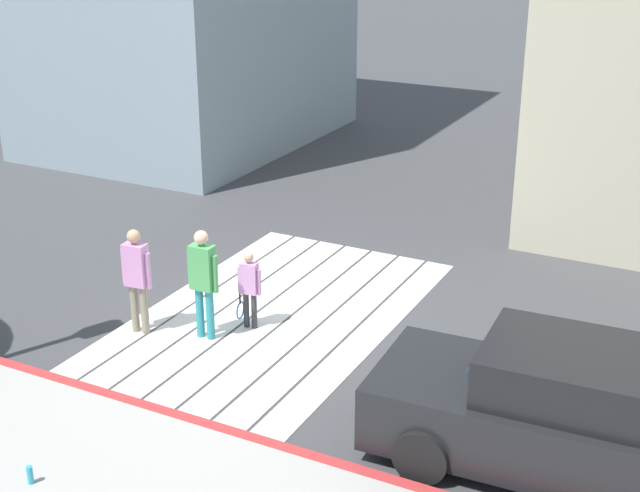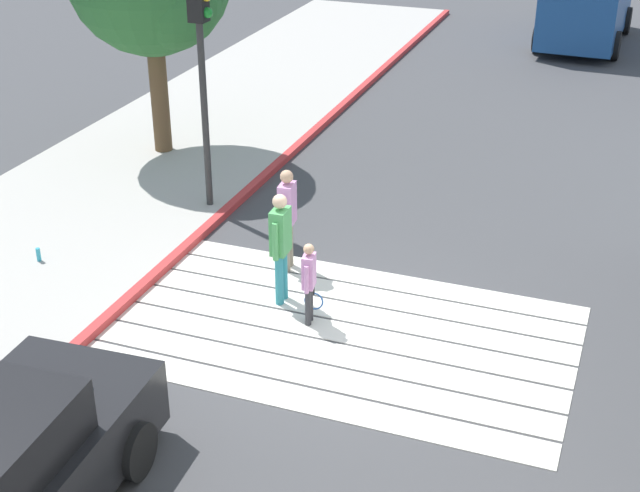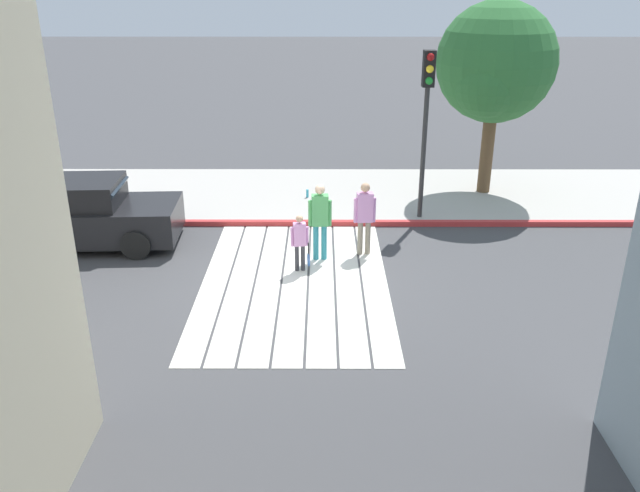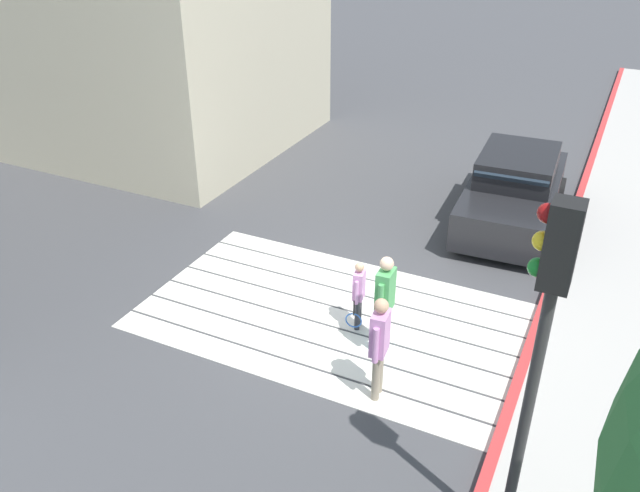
% 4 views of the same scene
% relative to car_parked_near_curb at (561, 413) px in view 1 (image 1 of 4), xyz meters
% --- Properties ---
extents(ground_plane, '(120.00, 120.00, 0.00)m').
position_rel_car_parked_near_curb_xyz_m(ground_plane, '(2.00, 4.97, -0.73)').
color(ground_plane, '#424244').
extents(crosswalk_stripes, '(6.40, 3.80, 0.01)m').
position_rel_car_parked_near_curb_xyz_m(crosswalk_stripes, '(2.00, 4.97, -0.73)').
color(crosswalk_stripes, silver).
rests_on(crosswalk_stripes, ground).
extents(curb_painted, '(0.16, 40.00, 0.13)m').
position_rel_car_parked_near_curb_xyz_m(curb_painted, '(-1.25, 4.97, -0.67)').
color(curb_painted, '#BC3333').
rests_on(curb_painted, ground).
extents(car_parked_near_curb, '(2.15, 4.38, 1.57)m').
position_rel_car_parked_near_curb_xyz_m(car_parked_near_curb, '(0.00, 0.00, 0.00)').
color(car_parked_near_curb, black).
rests_on(car_parked_near_curb, ground).
extents(water_bottle, '(0.07, 0.07, 0.22)m').
position_rel_car_parked_near_curb_xyz_m(water_bottle, '(-3.16, 5.12, -0.50)').
color(water_bottle, '#33A5BF').
rests_on(water_bottle, sidewalk_west).
extents(pedestrian_adult_lead, '(0.24, 0.51, 1.73)m').
position_rel_car_parked_near_curb_xyz_m(pedestrian_adult_lead, '(0.86, 5.48, 0.28)').
color(pedestrian_adult_lead, teal).
rests_on(pedestrian_adult_lead, ground).
extents(pedestrian_adult_trailing, '(0.25, 0.49, 1.68)m').
position_rel_car_parked_near_curb_xyz_m(pedestrian_adult_trailing, '(0.56, 6.47, 0.24)').
color(pedestrian_adult_trailing, gray).
rests_on(pedestrian_adult_trailing, ground).
extents(pedestrian_child_with_racket, '(0.28, 0.41, 1.26)m').
position_rel_car_parked_near_curb_xyz_m(pedestrian_child_with_racket, '(1.46, 5.07, -0.03)').
color(pedestrian_child_with_racket, '#333338').
rests_on(pedestrian_child_with_racket, ground).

